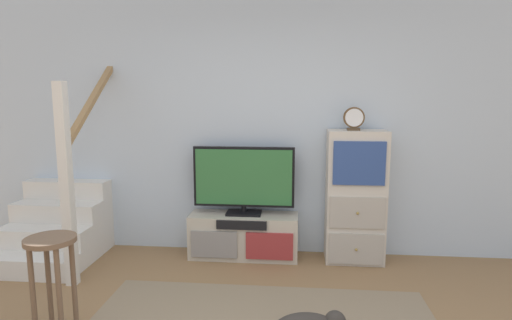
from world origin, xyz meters
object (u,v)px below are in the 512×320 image
(side_cabinet, at_px, (355,197))
(bar_stool_near, at_px, (52,264))
(media_console, at_px, (244,236))
(television, at_px, (244,179))
(desk_clock, at_px, (354,119))

(side_cabinet, relative_size, bar_stool_near, 1.84)
(media_console, distance_m, television, 0.60)
(desk_clock, height_order, bar_stool_near, desk_clock)
(side_cabinet, distance_m, bar_stool_near, 2.78)
(side_cabinet, bearing_deg, bar_stool_near, -144.40)
(side_cabinet, bearing_deg, desk_clock, -161.43)
(bar_stool_near, bearing_deg, television, 55.40)
(side_cabinet, height_order, bar_stool_near, side_cabinet)
(television, distance_m, desk_clock, 1.26)
(media_console, bearing_deg, bar_stool_near, -124.99)
(television, relative_size, side_cabinet, 0.78)
(television, bearing_deg, desk_clock, -1.51)
(media_console, relative_size, desk_clock, 4.92)
(television, xyz_separation_m, side_cabinet, (1.13, -0.01, -0.16))
(media_console, height_order, side_cabinet, side_cabinet)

